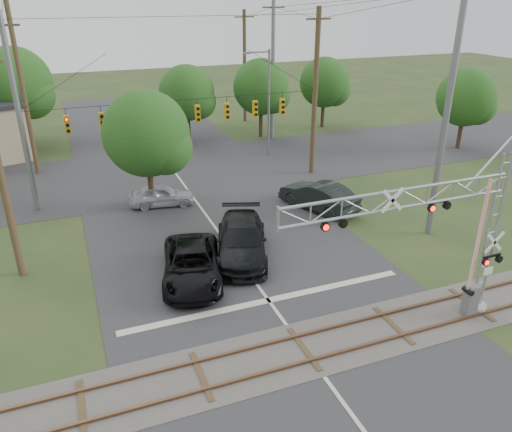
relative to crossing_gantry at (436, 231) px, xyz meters
name	(u,v)px	position (x,y,z in m)	size (l,w,h in m)	color
ground	(330,385)	(-5.04, -1.64, -4.25)	(160.00, 160.00, 0.00)	#253A1B
road_main	(235,255)	(-5.04, 8.36, -4.24)	(14.00, 90.00, 0.02)	#2D2C2F
road_cross	(174,171)	(-5.04, 22.36, -4.24)	(90.00, 12.00, 0.02)	#2D2C2F
railroad_track	(304,349)	(-5.04, 0.36, -4.22)	(90.00, 3.20, 0.17)	#46403C
crossing_gantry	(436,231)	(0.00, 0.00, 0.00)	(9.75, 0.88, 6.92)	#999994
traffic_signal_span	(195,106)	(-4.18, 18.36, 1.36)	(19.34, 0.36, 11.50)	slate
pickup_black	(192,265)	(-7.66, 6.81, -3.46)	(2.61, 5.67, 1.58)	black
car_dark	(241,240)	(-4.74, 8.14, -3.37)	(2.47, 6.09, 1.77)	black
sedan_silver	(161,195)	(-7.18, 16.20, -3.57)	(1.61, 4.00, 1.36)	#A2A5A9
suv_dark	(319,196)	(1.74, 12.12, -3.39)	(1.82, 5.21, 1.72)	black
streetlight	(267,98)	(3.02, 23.66, 0.43)	(2.23, 0.23, 8.36)	slate
utility_poles	(208,89)	(-2.51, 21.13, 1.87)	(23.00, 29.11, 13.26)	#432F1F
treeline	(105,92)	(-8.74, 29.47, 0.68)	(52.00, 29.18, 8.48)	#382419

